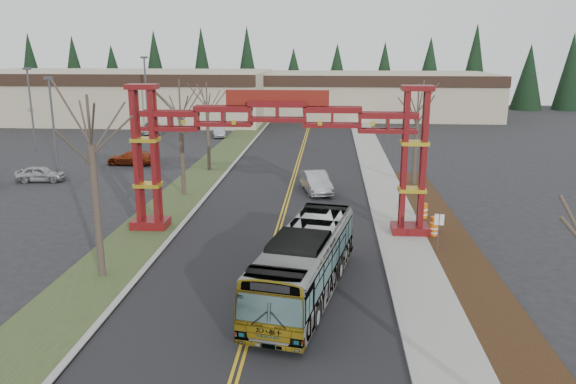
# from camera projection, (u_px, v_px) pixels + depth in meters

# --- Properties ---
(road) EXTENTS (12.00, 110.00, 0.02)m
(road) POSITION_uv_depth(u_px,v_px,m) (287.00, 201.00, 41.29)
(road) COLOR black
(road) RESTS_ON ground
(lane_line_left) EXTENTS (0.12, 100.00, 0.01)m
(lane_line_left) POSITION_uv_depth(u_px,v_px,m) (285.00, 201.00, 41.30)
(lane_line_left) COLOR gold
(lane_line_left) RESTS_ON road
(lane_line_right) EXTENTS (0.12, 100.00, 0.01)m
(lane_line_right) POSITION_uv_depth(u_px,v_px,m) (288.00, 201.00, 41.28)
(lane_line_right) COLOR gold
(lane_line_right) RESTS_ON road
(curb_right) EXTENTS (0.30, 110.00, 0.15)m
(curb_right) POSITION_uv_depth(u_px,v_px,m) (371.00, 202.00, 40.83)
(curb_right) COLOR #969692
(curb_right) RESTS_ON ground
(sidewalk_right) EXTENTS (2.60, 110.00, 0.14)m
(sidewalk_right) POSITION_uv_depth(u_px,v_px,m) (391.00, 202.00, 40.72)
(sidewalk_right) COLOR gray
(sidewalk_right) RESTS_ON ground
(landscape_strip) EXTENTS (2.60, 50.00, 0.12)m
(landscape_strip) POSITION_uv_depth(u_px,v_px,m) (480.00, 290.00, 26.05)
(landscape_strip) COLOR black
(landscape_strip) RESTS_ON ground
(grass_median) EXTENTS (4.00, 110.00, 0.08)m
(grass_median) POSITION_uv_depth(u_px,v_px,m) (180.00, 199.00, 41.88)
(grass_median) COLOR #2E4020
(grass_median) RESTS_ON ground
(curb_left) EXTENTS (0.30, 110.00, 0.15)m
(curb_left) POSITION_uv_depth(u_px,v_px,m) (205.00, 199.00, 41.73)
(curb_left) COLOR #969692
(curb_left) RESTS_ON ground
(gateway_arch) EXTENTS (18.20, 1.60, 8.90)m
(gateway_arch) POSITION_uv_depth(u_px,v_px,m) (277.00, 135.00, 33.05)
(gateway_arch) COLOR #570B11
(gateway_arch) RESTS_ON ground
(retail_building_west) EXTENTS (46.00, 22.30, 7.50)m
(retail_building_west) POSITION_uv_depth(u_px,v_px,m) (120.00, 95.00, 87.92)
(retail_building_west) COLOR tan
(retail_building_west) RESTS_ON ground
(retail_building_east) EXTENTS (38.00, 20.30, 7.00)m
(retail_building_east) POSITION_uv_depth(u_px,v_px,m) (373.00, 94.00, 92.76)
(retail_building_east) COLOR tan
(retail_building_east) RESTS_ON ground
(conifer_treeline) EXTENTS (116.10, 5.60, 13.00)m
(conifer_treeline) POSITION_uv_depth(u_px,v_px,m) (316.00, 73.00, 104.37)
(conifer_treeline) COLOR black
(conifer_treeline) RESTS_ON ground
(transit_bus) EXTENTS (4.74, 11.47, 3.11)m
(transit_bus) POSITION_uv_depth(u_px,v_px,m) (305.00, 263.00, 25.28)
(transit_bus) COLOR #ACAEB4
(transit_bus) RESTS_ON ground
(silver_sedan) EXTENTS (2.82, 5.14, 1.60)m
(silver_sedan) POSITION_uv_depth(u_px,v_px,m) (316.00, 182.00, 43.70)
(silver_sedan) COLOR #A5A8AD
(silver_sedan) RESTS_ON ground
(parked_car_near_a) EXTENTS (4.11, 2.04, 1.35)m
(parked_car_near_a) POSITION_uv_depth(u_px,v_px,m) (41.00, 174.00, 47.24)
(parked_car_near_a) COLOR #A1A5A9
(parked_car_near_a) RESTS_ON ground
(parked_car_mid_a) EXTENTS (4.92, 2.32, 1.39)m
(parked_car_mid_a) POSITION_uv_depth(u_px,v_px,m) (132.00, 158.00, 54.12)
(parked_car_mid_a) COLOR maroon
(parked_car_mid_a) RESTS_ON ground
(parked_car_far_a) EXTENTS (2.35, 4.30, 1.35)m
(parked_car_far_a) POSITION_uv_depth(u_px,v_px,m) (219.00, 132.00, 71.11)
(parked_car_far_a) COLOR #A6A7AE
(parked_car_far_a) RESTS_ON ground
(parked_car_far_b) EXTENTS (3.78, 5.75, 1.47)m
(parked_car_far_b) POSITION_uv_depth(u_px,v_px,m) (151.00, 128.00, 74.23)
(parked_car_far_b) COLOR white
(parked_car_far_b) RESTS_ON ground
(bare_tree_median_near) EXTENTS (3.50, 3.50, 8.90)m
(bare_tree_median_near) POSITION_uv_depth(u_px,v_px,m) (91.00, 145.00, 26.10)
(bare_tree_median_near) COLOR #382D26
(bare_tree_median_near) RESTS_ON ground
(bare_tree_median_mid) EXTENTS (3.33, 3.33, 8.74)m
(bare_tree_median_mid) POSITION_uv_depth(u_px,v_px,m) (180.00, 110.00, 41.40)
(bare_tree_median_mid) COLOR #382D26
(bare_tree_median_mid) RESTS_ON ground
(bare_tree_median_far) EXTENTS (3.09, 3.09, 8.03)m
(bare_tree_median_far) POSITION_uv_depth(u_px,v_px,m) (207.00, 106.00, 50.37)
(bare_tree_median_far) COLOR #382D26
(bare_tree_median_far) RESTS_ON ground
(bare_tree_right_far) EXTENTS (3.43, 3.43, 8.22)m
(bare_tree_right_far) POSITION_uv_depth(u_px,v_px,m) (417.00, 113.00, 44.65)
(bare_tree_right_far) COLOR #382D26
(bare_tree_right_far) RESTS_ON ground
(light_pole_near) EXTENTS (0.75, 0.38, 8.65)m
(light_pole_near) POSITION_uv_depth(u_px,v_px,m) (53.00, 121.00, 47.28)
(light_pole_near) COLOR #3F3F44
(light_pole_near) RESTS_ON ground
(light_pole_mid) EXTENTS (0.78, 0.39, 8.94)m
(light_pole_mid) POSITION_uv_depth(u_px,v_px,m) (31.00, 103.00, 60.63)
(light_pole_mid) COLOR #3F3F44
(light_pole_mid) RESTS_ON ground
(light_pole_far) EXTENTS (0.86, 0.43, 9.91)m
(light_pole_far) POSITION_uv_depth(u_px,v_px,m) (146.00, 89.00, 73.72)
(light_pole_far) COLOR #3F3F44
(light_pole_far) RESTS_ON ground
(street_sign) EXTENTS (0.51, 0.12, 2.24)m
(street_sign) POSITION_uv_depth(u_px,v_px,m) (439.00, 225.00, 30.44)
(street_sign) COLOR #3F3F44
(street_sign) RESTS_ON ground
(barrel_south) EXTENTS (0.48, 0.48, 0.89)m
(barrel_south) POSITION_uv_depth(u_px,v_px,m) (434.00, 230.00, 33.34)
(barrel_south) COLOR #D6610B
(barrel_south) RESTS_ON ground
(barrel_mid) EXTENTS (0.54, 0.54, 0.99)m
(barrel_mid) POSITION_uv_depth(u_px,v_px,m) (434.00, 225.00, 34.19)
(barrel_mid) COLOR #D6610B
(barrel_mid) RESTS_ON ground
(barrel_north) EXTENTS (0.59, 0.59, 1.09)m
(barrel_north) POSITION_uv_depth(u_px,v_px,m) (423.00, 212.00, 36.78)
(barrel_north) COLOR #D6610B
(barrel_north) RESTS_ON ground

